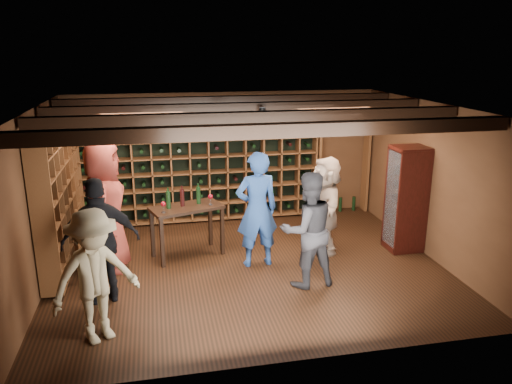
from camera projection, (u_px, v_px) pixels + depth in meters
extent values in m
plane|color=black|center=(249.00, 267.00, 7.85)|extent=(6.00, 6.00, 0.00)
plane|color=#4D2E1A|center=(225.00, 156.00, 9.85)|extent=(6.00, 0.00, 6.00)
plane|color=#4D2E1A|center=(293.00, 257.00, 5.15)|extent=(6.00, 0.00, 6.00)
plane|color=#4D2E1A|center=(36.00, 203.00, 6.92)|extent=(0.00, 5.00, 5.00)
plane|color=#4D2E1A|center=(430.00, 180.00, 8.08)|extent=(0.00, 5.00, 5.00)
plane|color=black|center=(248.00, 107.00, 7.15)|extent=(6.00, 6.00, 0.00)
cube|color=black|center=(274.00, 131.00, 5.66)|extent=(5.90, 0.18, 0.16)
cube|color=black|center=(255.00, 117.00, 6.70)|extent=(5.90, 0.18, 0.16)
cube|color=black|center=(241.00, 108.00, 7.73)|extent=(5.90, 0.18, 0.16)
cube|color=black|center=(230.00, 101.00, 8.77)|extent=(5.90, 0.18, 0.16)
cylinder|color=black|center=(163.00, 117.00, 6.95)|extent=(0.10, 0.10, 0.10)
cylinder|color=black|center=(262.00, 111.00, 7.61)|extent=(0.10, 0.10, 0.10)
cylinder|color=black|center=(347.00, 115.00, 7.16)|extent=(0.10, 0.10, 0.10)
cylinder|color=black|center=(223.00, 106.00, 8.27)|extent=(0.10, 0.10, 0.10)
cube|color=brown|center=(199.00, 164.00, 9.62)|extent=(4.65, 0.30, 2.20)
cube|color=black|center=(199.00, 164.00, 9.62)|extent=(4.56, 0.02, 2.16)
cube|color=brown|center=(60.00, 193.00, 7.76)|extent=(0.30, 2.65, 2.20)
cube|color=black|center=(60.00, 193.00, 7.76)|extent=(0.29, 0.02, 2.16)
cube|color=brown|center=(344.00, 124.00, 9.97)|extent=(1.15, 0.32, 0.04)
cube|color=brown|center=(366.00, 167.00, 10.33)|extent=(0.05, 0.28, 1.85)
cube|color=brown|center=(318.00, 169.00, 10.13)|extent=(0.05, 0.28, 1.85)
cube|color=#9A754D|center=(326.00, 118.00, 9.86)|extent=(0.40, 0.30, 0.20)
cube|color=#9A754D|center=(347.00, 117.00, 9.95)|extent=(0.40, 0.30, 0.20)
cube|color=#9A754D|center=(363.00, 117.00, 10.02)|extent=(0.40, 0.30, 0.20)
cube|color=black|center=(402.00, 246.00, 8.55)|extent=(0.55, 0.50, 0.10)
cube|color=black|center=(406.00, 198.00, 8.31)|extent=(0.55, 0.50, 1.70)
cube|color=white|center=(392.00, 199.00, 8.26)|extent=(0.01, 0.46, 1.60)
cube|color=black|center=(406.00, 198.00, 8.31)|extent=(0.50, 0.44, 0.02)
sphere|color=#59260C|center=(406.00, 193.00, 8.28)|extent=(0.18, 0.18, 0.18)
imported|color=navy|center=(257.00, 210.00, 7.70)|extent=(0.70, 0.49, 1.83)
imported|color=black|center=(307.00, 230.00, 7.05)|extent=(0.90, 0.74, 1.69)
imported|color=maroon|center=(105.00, 207.00, 7.50)|extent=(0.66, 1.00, 2.02)
imported|color=black|center=(101.00, 241.00, 6.59)|extent=(1.06, 0.57, 1.73)
imported|color=gray|center=(95.00, 277.00, 5.70)|extent=(1.21, 1.04, 1.62)
imported|color=tan|center=(326.00, 205.00, 8.25)|extent=(0.61, 1.55, 1.63)
cube|color=black|center=(186.00, 208.00, 8.05)|extent=(1.25, 0.89, 0.05)
cube|color=black|center=(162.00, 243.00, 7.73)|extent=(0.07, 0.07, 0.81)
cube|color=black|center=(222.00, 231.00, 8.22)|extent=(0.07, 0.07, 0.81)
cube|color=black|center=(152.00, 234.00, 8.12)|extent=(0.07, 0.07, 0.81)
cube|color=black|center=(210.00, 223.00, 8.62)|extent=(0.07, 0.07, 0.81)
cylinder|color=black|center=(168.00, 200.00, 7.91)|extent=(0.07, 0.07, 0.28)
cylinder|color=black|center=(182.00, 198.00, 8.03)|extent=(0.07, 0.07, 0.28)
cylinder|color=black|center=(198.00, 195.00, 8.16)|extent=(0.07, 0.07, 0.28)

